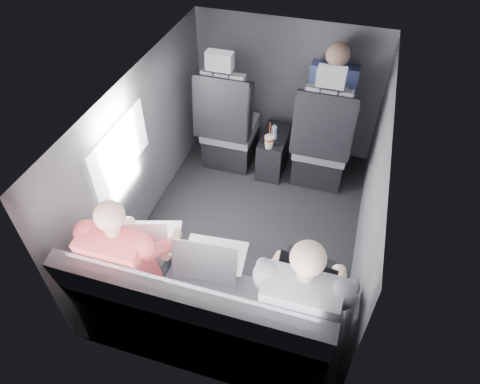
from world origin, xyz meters
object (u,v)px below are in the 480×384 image
(rear_bench, at_px, (204,317))
(water_bottle, at_px, (274,133))
(passenger_front_right, at_px, (331,98))
(center_console, at_px, (274,152))
(front_seat_right, at_px, (322,146))
(passenger_rear_left, at_px, (134,258))
(laptop_white, at_px, (150,237))
(laptop_silver, at_px, (211,257))
(passenger_rear_right, at_px, (302,300))
(laptop_black, at_px, (307,271))
(soda_cup, at_px, (269,141))
(front_seat_left, at_px, (228,129))

(rear_bench, bearing_deg, water_bottle, 89.93)
(passenger_front_right, bearing_deg, center_console, -153.95)
(front_seat_right, height_order, water_bottle, front_seat_right)
(passenger_rear_left, bearing_deg, passenger_front_right, 65.66)
(water_bottle, height_order, laptop_white, laptop_white)
(laptop_silver, height_order, passenger_rear_right, passenger_rear_right)
(rear_bench, height_order, laptop_black, rear_bench)
(laptop_black, bearing_deg, water_bottle, 110.17)
(soda_cup, bearing_deg, laptop_black, -67.63)
(center_console, distance_m, soda_cup, 0.33)
(water_bottle, distance_m, passenger_rear_left, 1.86)
(center_console, distance_m, water_bottle, 0.27)
(laptop_white, height_order, passenger_rear_right, passenger_rear_right)
(front_seat_left, xyz_separation_m, laptop_white, (-0.01, -1.63, 0.24))
(laptop_black, bearing_deg, passenger_rear_left, -168.83)
(soda_cup, distance_m, water_bottle, 0.14)
(center_console, height_order, laptop_white, laptop_white)
(front_seat_right, bearing_deg, laptop_silver, -105.54)
(front_seat_left, distance_m, rear_bench, 1.96)
(rear_bench, bearing_deg, soda_cup, 90.28)
(center_console, bearing_deg, rear_bench, -90.00)
(rear_bench, distance_m, water_bottle, 1.89)
(laptop_silver, bearing_deg, passenger_rear_left, -164.27)
(soda_cup, height_order, passenger_rear_left, passenger_rear_left)
(front_seat_right, bearing_deg, front_seat_left, 180.00)
(water_bottle, bearing_deg, soda_cup, -94.31)
(front_seat_left, height_order, laptop_white, front_seat_left)
(passenger_front_right, bearing_deg, front_seat_left, -163.94)
(water_bottle, xyz_separation_m, passenger_front_right, (0.44, 0.27, 0.29))
(water_bottle, bearing_deg, passenger_rear_left, -105.31)
(passenger_rear_left, height_order, passenger_front_right, passenger_front_right)
(laptop_black, height_order, passenger_front_right, passenger_front_right)
(laptop_white, distance_m, passenger_rear_right, 1.06)
(laptop_white, relative_size, passenger_rear_left, 0.34)
(passenger_rear_left, bearing_deg, front_seat_right, 62.56)
(front_seat_left, height_order, passenger_front_right, passenger_front_right)
(front_seat_right, relative_size, laptop_silver, 2.97)
(front_seat_left, distance_m, laptop_silver, 1.75)
(center_console, relative_size, passenger_rear_left, 0.40)
(soda_cup, bearing_deg, passenger_front_right, 42.55)
(front_seat_left, xyz_separation_m, laptop_silver, (0.43, -1.67, 0.24))
(laptop_silver, bearing_deg, laptop_black, 7.46)
(front_seat_left, distance_m, passenger_front_right, 1.00)
(soda_cup, bearing_deg, center_console, 87.54)
(passenger_rear_right, bearing_deg, rear_bench, -170.85)
(laptop_white, bearing_deg, rear_bench, -30.78)
(water_bottle, bearing_deg, laptop_black, -69.83)
(rear_bench, xyz_separation_m, laptop_black, (0.58, 0.31, 0.33))
(water_bottle, height_order, passenger_rear_left, passenger_rear_left)
(rear_bench, distance_m, passenger_rear_right, 0.68)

